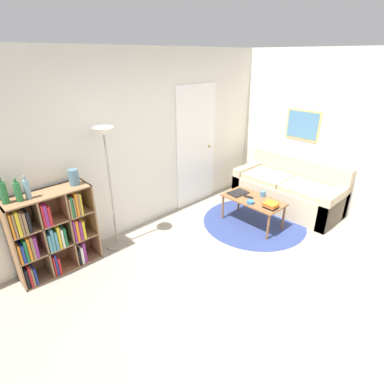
% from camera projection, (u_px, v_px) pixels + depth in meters
% --- Properties ---
extents(ground_plane, '(14.00, 14.00, 0.00)m').
position_uv_depth(ground_plane, '(270.00, 287.00, 3.52)').
color(ground_plane, gray).
extents(wall_back, '(7.77, 0.11, 2.60)m').
position_uv_depth(wall_back, '(151.00, 142.00, 4.50)').
color(wall_back, silver).
rests_on(wall_back, ground_plane).
extents(wall_right, '(0.08, 5.24, 2.60)m').
position_uv_depth(wall_right, '(300.00, 129.00, 5.23)').
color(wall_right, silver).
rests_on(wall_right, ground_plane).
extents(rug, '(1.64, 1.64, 0.01)m').
position_uv_depth(rug, '(254.00, 222.00, 4.88)').
color(rug, navy).
rests_on(rug, ground_plane).
extents(bookshelf, '(0.96, 0.34, 1.05)m').
position_uv_depth(bookshelf, '(51.00, 233.00, 3.60)').
color(bookshelf, '#936B47').
rests_on(bookshelf, ground_plane).
extents(floor_lamp, '(0.31, 0.31, 1.70)m').
position_uv_depth(floor_lamp, '(107.00, 159.00, 3.76)').
color(floor_lamp, gray).
rests_on(floor_lamp, ground_plane).
extents(couch, '(0.82, 1.81, 0.85)m').
position_uv_depth(couch, '(289.00, 191.00, 5.30)').
color(couch, '#CCB793').
rests_on(couch, ground_plane).
extents(coffee_table, '(0.50, 0.95, 0.44)m').
position_uv_depth(coffee_table, '(253.00, 202.00, 4.68)').
color(coffee_table, brown).
rests_on(coffee_table, ground_plane).
extents(laptop, '(0.33, 0.25, 0.02)m').
position_uv_depth(laptop, '(238.00, 193.00, 4.84)').
color(laptop, black).
rests_on(laptop, coffee_table).
extents(bowl, '(0.11, 0.11, 0.05)m').
position_uv_depth(bowl, '(250.00, 202.00, 4.51)').
color(bowl, teal).
rests_on(bowl, coffee_table).
extents(book_stack_on_table, '(0.17, 0.20, 0.09)m').
position_uv_depth(book_stack_on_table, '(271.00, 205.00, 4.37)').
color(book_stack_on_table, black).
rests_on(book_stack_on_table, coffee_table).
extents(cup, '(0.08, 0.08, 0.09)m').
position_uv_depth(cup, '(263.00, 194.00, 4.73)').
color(cup, teal).
rests_on(cup, coffee_table).
extents(remote, '(0.07, 0.15, 0.02)m').
position_uv_depth(remote, '(249.00, 197.00, 4.70)').
color(remote, black).
rests_on(remote, coffee_table).
extents(bottle_left, '(0.08, 0.08, 0.29)m').
position_uv_depth(bottle_left, '(3.00, 193.00, 3.12)').
color(bottle_left, '#236633').
rests_on(bottle_left, bookshelf).
extents(bottle_middle, '(0.07, 0.07, 0.26)m').
position_uv_depth(bottle_middle, '(18.00, 192.00, 3.18)').
color(bottle_middle, '#236633').
rests_on(bottle_middle, bookshelf).
extents(bottle_right, '(0.06, 0.06, 0.27)m').
position_uv_depth(bottle_right, '(27.00, 189.00, 3.23)').
color(bottle_right, '#6B93A3').
rests_on(bottle_right, bookshelf).
extents(vase_on_shelf, '(0.12, 0.12, 0.19)m').
position_uv_depth(vase_on_shelf, '(74.00, 177.00, 3.59)').
color(vase_on_shelf, slate).
rests_on(vase_on_shelf, bookshelf).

